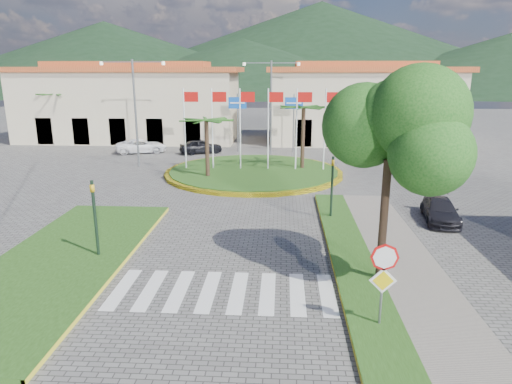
# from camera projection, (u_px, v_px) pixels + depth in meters

# --- Properties ---
(ground) EXTENTS (160.00, 160.00, 0.00)m
(ground) POSITION_uv_depth(u_px,v_px,m) (199.00, 365.00, 11.58)
(ground) COLOR #5A5755
(ground) RESTS_ON ground
(sidewalk_right) EXTENTS (4.00, 28.00, 0.15)m
(sidewalk_right) POSITION_uv_depth(u_px,v_px,m) (417.00, 327.00, 13.16)
(sidewalk_right) COLOR gray
(sidewalk_right) RESTS_ON ground
(verge_right) EXTENTS (1.60, 28.00, 0.18)m
(verge_right) POSITION_uv_depth(u_px,v_px,m) (375.00, 326.00, 13.22)
(verge_right) COLOR #214313
(verge_right) RESTS_ON ground
(median_left) EXTENTS (5.00, 14.00, 0.18)m
(median_left) POSITION_uv_depth(u_px,v_px,m) (61.00, 261.00, 17.71)
(median_left) COLOR #214313
(median_left) RESTS_ON ground
(crosswalk) EXTENTS (8.00, 3.00, 0.01)m
(crosswalk) POSITION_uv_depth(u_px,v_px,m) (220.00, 291.00, 15.44)
(crosswalk) COLOR silver
(crosswalk) RESTS_ON ground
(roundabout_island) EXTENTS (12.70, 12.70, 6.00)m
(roundabout_island) POSITION_uv_depth(u_px,v_px,m) (254.00, 172.00, 32.74)
(roundabout_island) COLOR yellow
(roundabout_island) RESTS_ON ground
(stop_sign) EXTENTS (0.80, 0.11, 2.65)m
(stop_sign) POSITION_uv_depth(u_px,v_px,m) (383.00, 272.00, 12.73)
(stop_sign) COLOR slate
(stop_sign) RESTS_ON ground
(deciduous_tree) EXTENTS (3.60, 3.60, 6.80)m
(deciduous_tree) POSITION_uv_depth(u_px,v_px,m) (390.00, 136.00, 14.75)
(deciduous_tree) COLOR black
(deciduous_tree) RESTS_ON ground
(traffic_light_left) EXTENTS (0.15, 0.18, 3.20)m
(traffic_light_left) POSITION_uv_depth(u_px,v_px,m) (95.00, 212.00, 17.63)
(traffic_light_left) COLOR black
(traffic_light_left) RESTS_ON ground
(traffic_light_right) EXTENTS (0.15, 0.18, 3.20)m
(traffic_light_right) POSITION_uv_depth(u_px,v_px,m) (332.00, 182.00, 22.39)
(traffic_light_right) COLOR black
(traffic_light_right) RESTS_ON ground
(traffic_light_far) EXTENTS (0.18, 0.15, 3.20)m
(traffic_light_far) POSITION_uv_depth(u_px,v_px,m) (359.00, 140.00, 35.69)
(traffic_light_far) COLOR black
(traffic_light_far) RESTS_ON ground
(direction_sign_west) EXTENTS (1.60, 0.14, 5.20)m
(direction_sign_west) POSITION_uv_depth(u_px,v_px,m) (238.00, 113.00, 40.63)
(direction_sign_west) COLOR slate
(direction_sign_west) RESTS_ON ground
(direction_sign_east) EXTENTS (1.60, 0.14, 5.20)m
(direction_sign_east) POSITION_uv_depth(u_px,v_px,m) (294.00, 113.00, 40.35)
(direction_sign_east) COLOR slate
(direction_sign_east) RESTS_ON ground
(street_lamp_centre) EXTENTS (4.80, 0.16, 8.00)m
(street_lamp_centre) POSITION_uv_depth(u_px,v_px,m) (271.00, 103.00, 39.27)
(street_lamp_centre) COLOR slate
(street_lamp_centre) RESTS_ON ground
(street_lamp_west) EXTENTS (4.80, 0.16, 8.00)m
(street_lamp_west) POSITION_uv_depth(u_px,v_px,m) (135.00, 108.00, 34.05)
(street_lamp_west) COLOR slate
(street_lamp_west) RESTS_ON ground
(building_left) EXTENTS (23.32, 9.54, 8.05)m
(building_left) POSITION_uv_depth(u_px,v_px,m) (131.00, 102.00, 47.98)
(building_left) COLOR beige
(building_left) RESTS_ON ground
(building_right) EXTENTS (19.08, 9.54, 8.05)m
(building_right) POSITION_uv_depth(u_px,v_px,m) (361.00, 103.00, 46.63)
(building_right) COLOR beige
(building_right) RESTS_ON ground
(hill_far_west) EXTENTS (140.00, 140.00, 22.00)m
(hill_far_west) POSITION_uv_depth(u_px,v_px,m) (106.00, 57.00, 146.74)
(hill_far_west) COLOR black
(hill_far_west) RESTS_ON ground
(hill_far_mid) EXTENTS (180.00, 180.00, 30.00)m
(hill_far_mid) POSITION_uv_depth(u_px,v_px,m) (320.00, 47.00, 161.06)
(hill_far_mid) COLOR black
(hill_far_mid) RESTS_ON ground
(hill_far_east) EXTENTS (120.00, 120.00, 18.00)m
(hill_far_east) POSITION_uv_depth(u_px,v_px,m) (512.00, 63.00, 135.45)
(hill_far_east) COLOR black
(hill_far_east) RESTS_ON ground
(hill_near_back) EXTENTS (110.00, 110.00, 16.00)m
(hill_near_back) POSITION_uv_depth(u_px,v_px,m) (243.00, 67.00, 135.36)
(hill_near_back) COLOR black
(hill_near_back) RESTS_ON ground
(white_van) EXTENTS (4.87, 3.43, 1.23)m
(white_van) POSITION_uv_depth(u_px,v_px,m) (141.00, 146.00, 40.93)
(white_van) COLOR white
(white_van) RESTS_ON ground
(car_dark_a) EXTENTS (4.03, 2.91, 1.28)m
(car_dark_a) POSITION_uv_depth(u_px,v_px,m) (201.00, 146.00, 40.63)
(car_dark_a) COLOR black
(car_dark_a) RESTS_ON ground
(car_dark_b) EXTENTS (3.65, 1.31, 1.20)m
(car_dark_b) POSITION_uv_depth(u_px,v_px,m) (290.00, 139.00, 45.26)
(car_dark_b) COLOR black
(car_dark_b) RESTS_ON ground
(car_side_right) EXTENTS (2.03, 3.93, 1.09)m
(car_side_right) POSITION_uv_depth(u_px,v_px,m) (440.00, 210.00, 22.51)
(car_side_right) COLOR black
(car_side_right) RESTS_ON ground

